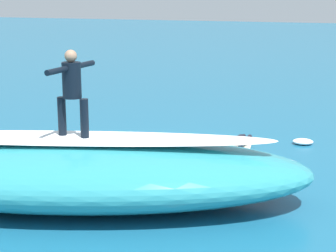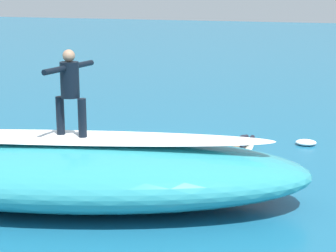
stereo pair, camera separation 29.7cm
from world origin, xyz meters
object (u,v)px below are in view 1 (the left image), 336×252
Objects in this scene: surfer_riding at (72,87)px; surfboard_paddling at (238,150)px; surfboard_riding at (74,138)px; surfer_paddling at (239,143)px.

surfer_riding is 5.41m from surfboard_paddling.
surfboard_riding is at bearing -25.87° from surfboard_paddling.
surfer_paddling is at bearing -111.03° from surfboard_riding.
surfer_riding reaches higher than surfer_paddling.
surfboard_paddling is (-2.16, -4.45, -1.21)m from surfboard_riding.
surfer_riding reaches higher than surfboard_paddling.
surfer_riding is 5.45m from surfer_paddling.
surfer_riding is at bearing -25.87° from surfboard_paddling.
surfer_paddling is (-2.16, -4.58, -2.02)m from surfer_riding.
surfer_riding is 0.78× the size of surfboard_paddling.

